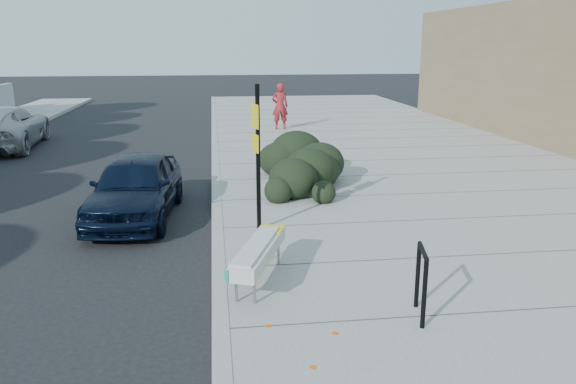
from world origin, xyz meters
name	(u,v)px	position (x,y,z in m)	size (l,w,h in m)	color
ground	(219,277)	(0.00, 0.00, 0.00)	(120.00, 120.00, 0.00)	black
sidewalk_near	(435,185)	(5.60, 5.00, 0.07)	(11.20, 50.00, 0.15)	gray
curb_near	(216,192)	(0.00, 5.00, 0.08)	(0.22, 50.00, 0.17)	#9E9E99
bench	(259,252)	(0.60, -0.59, 0.61)	(1.03, 1.95, 0.59)	gray
bike_rack	(421,276)	(2.59, -2.00, 0.72)	(0.19, 0.64, 0.95)	black
sign_post	(257,149)	(0.78, 1.86, 1.71)	(0.15, 0.31, 2.76)	black
hedge	(304,157)	(2.22, 5.31, 0.84)	(1.83, 3.66, 1.37)	black
sedan_navy	(136,187)	(-1.69, 3.43, 0.68)	(1.61, 4.01, 1.37)	black
wagon_silver	(0,128)	(-7.50, 12.47, 0.74)	(1.58, 4.52, 1.49)	#A2A2A6
suv_silver	(1,127)	(-7.50, 12.60, 0.74)	(2.46, 5.33, 1.48)	#ABADB0
pedestrian	(280,106)	(2.74, 14.86, 1.10)	(0.69, 0.45, 1.90)	maroon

